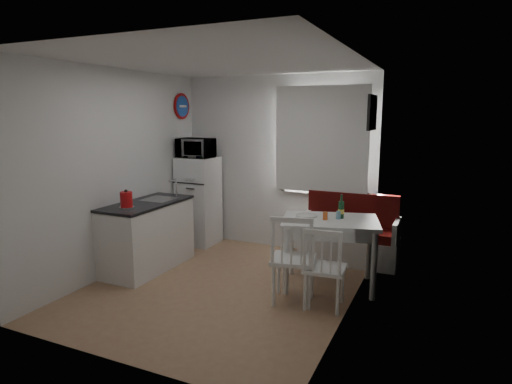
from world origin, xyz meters
TOP-DOWN VIEW (x-y plane):
  - floor at (0.00, 0.00)m, footprint 3.00×3.50m
  - ceiling at (0.00, 0.00)m, footprint 3.00×3.50m
  - wall_back at (0.00, 1.75)m, footprint 3.00×0.02m
  - wall_front at (0.00, -1.75)m, footprint 3.00×0.02m
  - wall_left at (-1.50, 0.00)m, footprint 0.02×3.50m
  - wall_right at (1.50, 0.00)m, footprint 0.02×3.50m
  - window at (0.70, 1.72)m, footprint 1.22×0.06m
  - curtain at (0.70, 1.65)m, footprint 1.35×0.02m
  - kitchen_counter at (-1.20, 0.16)m, footprint 0.62×1.32m
  - wall_sign at (-1.47, 1.45)m, footprint 0.03×0.40m
  - picture_frame at (1.48, 1.10)m, footprint 0.04×0.52m
  - bench at (1.18, 1.51)m, footprint 1.33×0.51m
  - dining_table at (1.15, 0.54)m, footprint 1.26×1.02m
  - chair_left at (0.90, -0.13)m, footprint 0.55×0.54m
  - chair_right at (1.25, -0.12)m, footprint 0.45×0.43m
  - fridge at (-1.18, 1.40)m, footprint 0.55×0.55m
  - microwave at (-1.18, 1.35)m, footprint 0.53×0.36m
  - kettle at (-1.15, -0.28)m, footprint 0.17×0.17m
  - wine_bottle at (1.25, 0.64)m, footprint 0.07×0.07m
  - drinking_glass_orange at (1.10, 0.49)m, footprint 0.06×0.06m
  - drinking_glass_blue at (1.23, 0.59)m, footprint 0.06×0.06m
  - plate at (0.85, 0.56)m, footprint 0.25×0.25m

SIDE VIEW (x-z plane):
  - floor at x=0.00m, z-range -0.01..0.01m
  - bench at x=1.18m, z-range -0.16..0.79m
  - kitchen_counter at x=-1.20m, z-range -0.12..1.04m
  - chair_right at x=1.25m, z-range 0.31..0.79m
  - chair_left at x=0.90m, z-range 0.35..0.88m
  - fridge at x=-1.18m, z-range 0.00..1.37m
  - dining_table at x=1.15m, z-range 0.32..1.14m
  - plate at x=0.85m, z-range 0.82..0.84m
  - drinking_glass_blue at x=1.23m, z-range 0.82..0.92m
  - drinking_glass_orange at x=1.10m, z-range 0.82..0.92m
  - wine_bottle at x=1.25m, z-range 0.82..1.11m
  - kettle at x=-1.15m, z-range 0.90..1.13m
  - wall_back at x=0.00m, z-range 0.00..2.60m
  - wall_front at x=0.00m, z-range 0.00..2.60m
  - wall_left at x=-1.50m, z-range 0.00..2.60m
  - wall_right at x=1.50m, z-range 0.00..2.60m
  - microwave at x=-1.18m, z-range 1.37..1.67m
  - window at x=0.70m, z-range 0.89..2.36m
  - curtain at x=0.70m, z-range 0.93..2.42m
  - picture_frame at x=1.48m, z-range 1.84..2.26m
  - wall_sign at x=-1.47m, z-range 1.95..2.35m
  - ceiling at x=0.00m, z-range 2.59..2.61m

